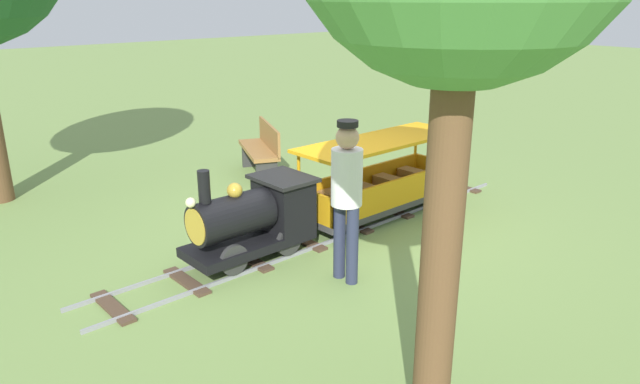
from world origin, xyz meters
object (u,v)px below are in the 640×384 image
object	(u,v)px
locomotive	(255,217)
park_bench	(262,150)
conductor_person	(347,189)
passenger_car	(379,184)

from	to	relation	value
locomotive	park_bench	bearing A→B (deg)	-37.66
conductor_person	park_bench	distance (m)	3.78
locomotive	passenger_car	world-z (taller)	locomotive
passenger_car	park_bench	world-z (taller)	passenger_car
conductor_person	park_bench	size ratio (longest dim) A/B	1.20
passenger_car	park_bench	size ratio (longest dim) A/B	1.74
passenger_car	park_bench	distance (m)	2.43
passenger_car	locomotive	bearing A→B (deg)	90.00
locomotive	passenger_car	xyz separation A→B (m)	(0.00, -1.94, -0.06)
locomotive	conductor_person	bearing A→B (deg)	-159.43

